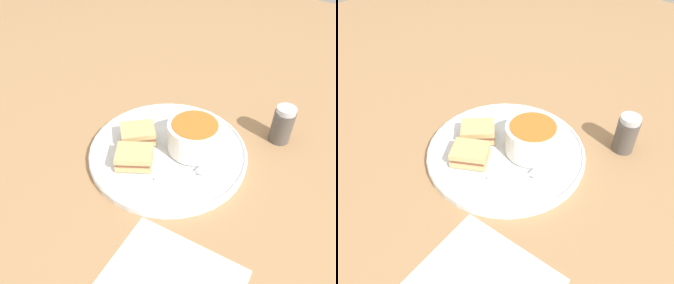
# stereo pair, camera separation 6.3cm
# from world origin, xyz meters

# --- Properties ---
(ground_plane) EXTENTS (2.40, 2.40, 0.00)m
(ground_plane) POSITION_xyz_m (0.00, 0.00, 0.00)
(ground_plane) COLOR #9E754C
(plate) EXTENTS (0.34, 0.34, 0.02)m
(plate) POSITION_xyz_m (0.00, 0.00, 0.01)
(plate) COLOR white
(plate) RESTS_ON ground_plane
(soup_bowl) EXTENTS (0.11, 0.11, 0.06)m
(soup_bowl) POSITION_xyz_m (-0.04, -0.03, 0.05)
(soup_bowl) COLOR white
(soup_bowl) RESTS_ON plate
(spoon) EXTENTS (0.09, 0.10, 0.01)m
(spoon) POSITION_xyz_m (-0.09, 0.02, 0.02)
(spoon) COLOR silver
(spoon) RESTS_ON plate
(sandwich_half_near) EXTENTS (0.09, 0.09, 0.03)m
(sandwich_half_near) POSITION_xyz_m (0.07, 0.02, 0.04)
(sandwich_half_near) COLOR tan
(sandwich_half_near) RESTS_ON plate
(sandwich_half_far) EXTENTS (0.09, 0.09, 0.03)m
(sandwich_half_far) POSITION_xyz_m (0.03, 0.08, 0.04)
(sandwich_half_far) COLOR tan
(sandwich_half_far) RESTS_ON plate
(salt_shaker) EXTENTS (0.05, 0.05, 0.09)m
(salt_shaker) POSITION_xyz_m (-0.17, -0.19, 0.04)
(salt_shaker) COLOR #4C4742
(salt_shaker) RESTS_ON ground_plane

